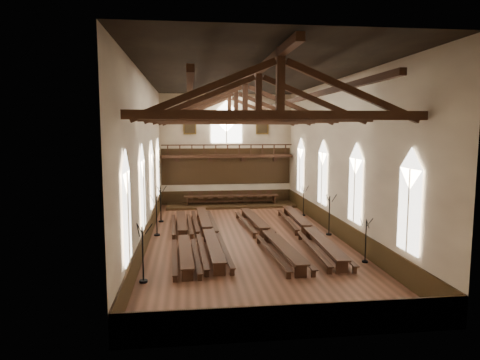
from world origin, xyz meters
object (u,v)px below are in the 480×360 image
at_px(high_table, 231,197).
at_px(candelabrum_left_far, 161,211).
at_px(refectory_row_d, 308,229).
at_px(refectory_row_c, 266,232).
at_px(candelabrum_right_far, 303,207).
at_px(refectory_row_a, 183,235).
at_px(candelabrum_left_near, 143,265).
at_px(dais, 231,205).
at_px(refectory_row_b, 208,231).
at_px(candelabrum_left_mid, 157,223).
at_px(candelabrum_right_mid, 329,223).
at_px(candelabrum_right_near, 365,249).

bearing_deg(high_table, candelabrum_left_far, -135.00).
relative_size(refectory_row_d, candelabrum_left_far, 5.28).
xyz_separation_m(refectory_row_c, candelabrum_right_far, (4.32, 7.11, 0.20)).
bearing_deg(refectory_row_d, refectory_row_a, -176.71).
height_order(high_table, candelabrum_left_near, candelabrum_left_near).
distance_m(refectory_row_c, candelabrum_left_near, 9.39).
bearing_deg(refectory_row_a, dais, 71.03).
relative_size(refectory_row_b, candelabrum_left_near, 5.26).
bearing_deg(refectory_row_a, high_table, 71.03).
xyz_separation_m(refectory_row_c, high_table, (-0.96, 11.97, 0.33)).
distance_m(dais, candelabrum_left_mid, 11.53).
bearing_deg(high_table, candelabrum_left_near, -107.52).
relative_size(candelabrum_left_far, candelabrum_right_mid, 1.01).
xyz_separation_m(refectory_row_d, candelabrum_left_near, (-9.58, -6.89, 0.28)).
height_order(refectory_row_b, candelabrum_left_near, candelabrum_left_near).
bearing_deg(refectory_row_a, candelabrum_right_mid, 5.48).
xyz_separation_m(candelabrum_right_near, candelabrum_right_far, (0.00, 12.02, 0.03)).
height_order(candelabrum_left_near, candelabrum_right_far, candelabrum_left_near).
bearing_deg(refectory_row_b, candelabrum_left_far, 120.81).
bearing_deg(candelabrum_right_far, candelabrum_left_mid, -155.47).
bearing_deg(dais, candelabrum_left_far, -135.00).
bearing_deg(high_table, candelabrum_right_far, -42.63).
distance_m(refectory_row_c, candelabrum_right_far, 8.32).
bearing_deg(high_table, candelabrum_left_mid, -120.41).
height_order(refectory_row_d, candelabrum_right_near, candelabrum_right_near).
xyz_separation_m(refectory_row_a, dais, (4.13, 12.01, -0.39)).
bearing_deg(refectory_row_c, refectory_row_d, 8.33).
distance_m(dais, high_table, 0.76).
relative_size(candelabrum_left_mid, candelabrum_right_near, 1.17).
bearing_deg(high_table, candelabrum_right_near, -72.64).
xyz_separation_m(refectory_row_b, candelabrum_right_mid, (7.88, 0.12, 0.28)).
height_order(candelabrum_right_near, candelabrum_right_far, candelabrum_right_far).
bearing_deg(refectory_row_b, candelabrum_right_near, -35.65).
distance_m(refectory_row_b, refectory_row_d, 6.37).
relative_size(refectory_row_a, candelabrum_right_near, 5.91).
distance_m(refectory_row_a, refectory_row_b, 1.72).
bearing_deg(candelabrum_left_far, candelabrum_right_near, -44.87).
xyz_separation_m(refectory_row_d, candelabrum_right_far, (1.52, 6.70, 0.19)).
bearing_deg(refectory_row_d, high_table, 108.01).
xyz_separation_m(candelabrum_left_far, candelabrum_right_far, (11.10, 0.97, -0.10)).
height_order(refectory_row_b, candelabrum_right_near, candelabrum_right_near).
bearing_deg(high_table, refectory_row_d, -71.99).
bearing_deg(refectory_row_c, dais, 94.58).
distance_m(refectory_row_a, high_table, 12.71).
bearing_deg(candelabrum_left_mid, candelabrum_left_far, 90.00).
height_order(refectory_row_a, dais, refectory_row_a).
bearing_deg(refectory_row_c, candelabrum_left_mid, 163.22).
bearing_deg(high_table, candelabrum_right_mid, -64.59).
relative_size(refectory_row_a, candelabrum_right_far, 5.70).
bearing_deg(refectory_row_d, dais, 108.01).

